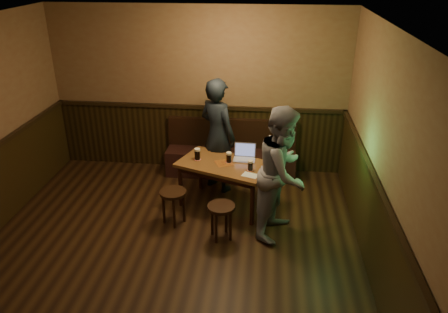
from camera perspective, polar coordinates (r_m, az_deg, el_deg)
room at (r=5.00m, az=-8.42°, el=-2.69°), size 5.04×6.04×2.84m
bench at (r=7.54m, az=0.92°, el=-0.07°), size 2.20×0.50×0.95m
pub_table at (r=6.44m, az=0.05°, el=-1.62°), size 1.50×1.17×0.71m
stool_left at (r=6.16m, az=-6.65°, el=-5.35°), size 0.45×0.45×0.51m
stool_right at (r=5.81m, az=-0.37°, el=-7.26°), size 0.48×0.48×0.50m
pint_left at (r=6.49m, az=-3.51°, el=0.33°), size 0.11×0.11×0.18m
pint_mid at (r=6.39m, az=0.64°, el=-0.10°), size 0.10×0.10×0.16m
pint_right at (r=6.17m, az=3.46°, el=-1.17°), size 0.10×0.10×0.15m
laptop at (r=6.52m, az=2.70°, el=0.18°), size 0.33×0.27×0.23m
menu at (r=6.06m, az=3.44°, el=-2.45°), size 0.26×0.22×0.00m
person_suit at (r=6.84m, az=-0.84°, el=2.77°), size 0.80×0.75×1.83m
person_grey at (r=5.75m, az=7.69°, el=-2.10°), size 0.95×1.06×1.80m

